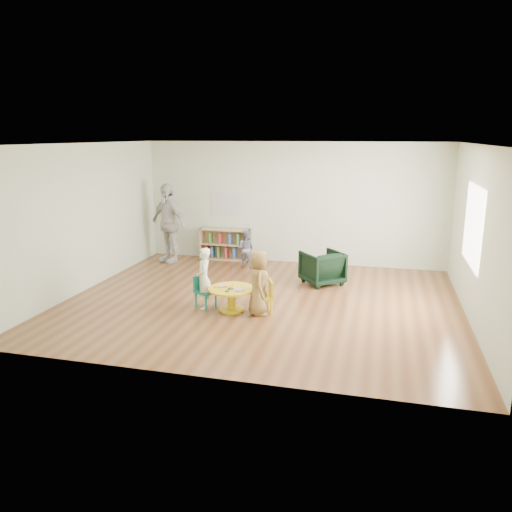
% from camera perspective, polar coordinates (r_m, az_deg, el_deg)
% --- Properties ---
extents(room, '(7.10, 7.00, 2.80)m').
position_cam_1_polar(room, '(8.67, 0.75, 6.70)').
color(room, brown).
rests_on(room, ground).
extents(activity_table, '(0.80, 0.80, 0.44)m').
position_cam_1_polar(activity_table, '(8.58, -2.80, -4.46)').
color(activity_table, yellow).
rests_on(activity_table, ground).
extents(kid_chair_left, '(0.40, 0.40, 0.57)m').
position_cam_1_polar(kid_chair_left, '(8.77, -5.97, -3.90)').
color(kid_chair_left, '#167B6D').
rests_on(kid_chair_left, ground).
extents(kid_chair_right, '(0.40, 0.40, 0.57)m').
position_cam_1_polar(kid_chair_right, '(8.45, 1.09, -4.53)').
color(kid_chair_right, yellow).
rests_on(kid_chair_right, ground).
extents(bookshelf, '(1.20, 0.30, 0.75)m').
position_cam_1_polar(bookshelf, '(12.08, -3.59, 1.34)').
color(bookshelf, tan).
rests_on(bookshelf, ground).
extents(alphabet_poster, '(0.74, 0.01, 0.54)m').
position_cam_1_polar(alphabet_poster, '(12.02, -3.41, 6.04)').
color(alphabet_poster, silver).
rests_on(alphabet_poster, ground).
extents(armchair, '(1.03, 1.03, 0.68)m').
position_cam_1_polar(armchair, '(10.15, 7.58, -1.32)').
color(armchair, black).
rests_on(armchair, ground).
extents(child_left, '(0.38, 0.46, 1.07)m').
position_cam_1_polar(child_left, '(8.66, -5.98, -2.56)').
color(child_left, white).
rests_on(child_left, ground).
extents(child_right, '(0.47, 0.61, 1.10)m').
position_cam_1_polar(child_right, '(8.31, 0.32, -3.08)').
color(child_right, gold).
rests_on(child_right, ground).
extents(toddler, '(0.46, 0.38, 0.87)m').
position_cam_1_polar(toddler, '(11.30, -1.15, 0.86)').
color(toddler, '#1A1A41').
rests_on(toddler, ground).
extents(adult_caretaker, '(1.18, 0.89, 1.86)m').
position_cam_1_polar(adult_caretaker, '(11.89, -9.99, 3.73)').
color(adult_caretaker, silver).
rests_on(adult_caretaker, ground).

